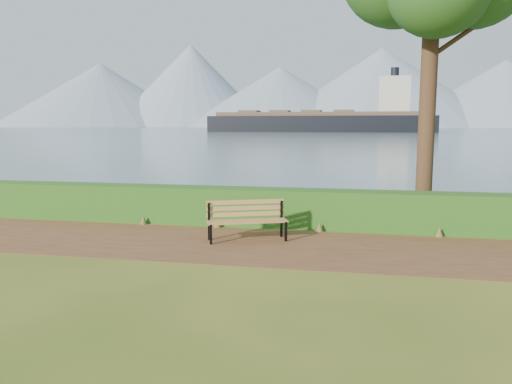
# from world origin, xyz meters

# --- Properties ---
(ground) EXTENTS (140.00, 140.00, 0.00)m
(ground) POSITION_xyz_m (0.00, 0.00, 0.00)
(ground) COLOR #3E5317
(ground) RESTS_ON ground
(path) EXTENTS (40.00, 3.40, 0.01)m
(path) POSITION_xyz_m (0.00, 0.30, 0.01)
(path) COLOR #4F2E1B
(path) RESTS_ON ground
(hedge) EXTENTS (32.00, 0.85, 1.00)m
(hedge) POSITION_xyz_m (0.00, 2.60, 0.50)
(hedge) COLOR #164413
(hedge) RESTS_ON ground
(water) EXTENTS (700.00, 510.00, 0.00)m
(water) POSITION_xyz_m (0.00, 260.00, 0.01)
(water) COLOR #415968
(water) RESTS_ON ground
(mountains) EXTENTS (585.00, 190.00, 70.00)m
(mountains) POSITION_xyz_m (-9.17, 406.05, 27.70)
(mountains) COLOR gray
(mountains) RESTS_ON ground
(bench) EXTENTS (1.94, 1.20, 0.94)m
(bench) POSITION_xyz_m (-0.03, 0.82, 0.54)
(bench) COLOR black
(bench) RESTS_ON ground
(cargo_ship) EXTENTS (72.48, 13.24, 21.92)m
(cargo_ship) POSITION_xyz_m (-7.24, 152.75, 3.27)
(cargo_ship) COLOR black
(cargo_ship) RESTS_ON ground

